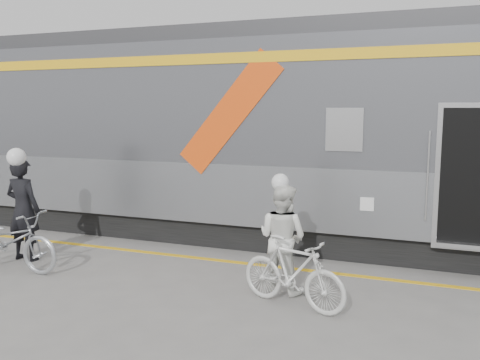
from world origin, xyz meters
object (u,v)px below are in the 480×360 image
at_px(bicycle_right, 293,272).
at_px(woman, 282,238).
at_px(man, 23,209).
at_px(bicycle_left, 9,241).

bearing_deg(bicycle_right, woman, 46.49).
relative_size(man, bicycle_right, 1.14).
relative_size(bicycle_left, woman, 1.20).
bearing_deg(woman, man, 19.24).
xyz_separation_m(man, bicycle_right, (4.86, -0.44, -0.42)).
height_order(man, bicycle_left, man).
relative_size(man, woman, 1.15).
height_order(man, woman, man).
bearing_deg(man, bicycle_left, 108.96).
distance_m(woman, bicycle_right, 0.70).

